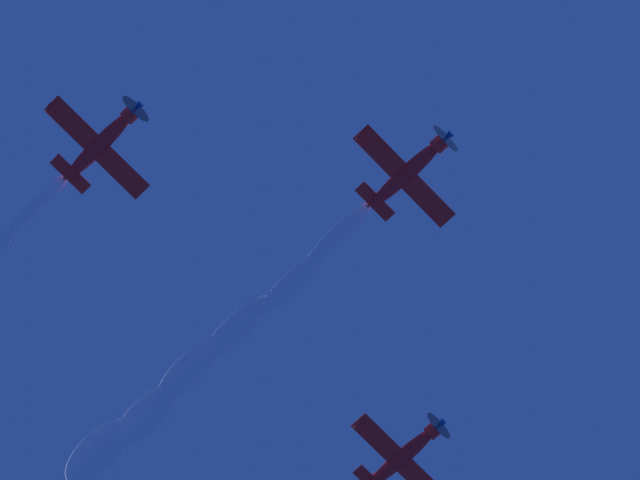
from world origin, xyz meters
The scene contains 4 objects.
airplane_lead centered at (-5.57, 4.17, 91.04)m, with size 7.30×8.22×2.92m.
airplane_left_wingman centered at (7.19, -10.70, 90.33)m, with size 7.31×8.22×2.46m.
airplane_right_wingman centered at (8.15, 18.30, 91.29)m, with size 7.31×8.22×2.64m.
smoke_trail_lead centered at (16.50, 2.62, 92.63)m, with size 29.41×3.82×3.83m.
Camera 1 is at (-16.03, 25.16, 1.40)m, focal length 81.17 mm.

